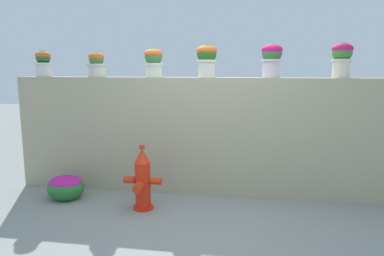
{
  "coord_description": "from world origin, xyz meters",
  "views": [
    {
      "loc": [
        0.54,
        -3.7,
        1.75
      ],
      "look_at": [
        -0.23,
        0.96,
        0.95
      ],
      "focal_mm": 33.64,
      "sensor_mm": 36.0,
      "label": 1
    }
  ],
  "objects": [
    {
      "name": "flower_bush_left",
      "position": [
        -1.88,
        0.58,
        0.17
      ],
      "size": [
        0.49,
        0.44,
        0.34
      ],
      "color": "#26722F",
      "rests_on": "ground"
    },
    {
      "name": "potted_plant_4",
      "position": [
        0.79,
        1.16,
        1.88
      ],
      "size": [
        0.27,
        0.27,
        0.44
      ],
      "color": "silver",
      "rests_on": "stone_wall"
    },
    {
      "name": "stone_wall",
      "position": [
        0.0,
        1.16,
        0.81
      ],
      "size": [
        5.54,
        0.31,
        1.61
      ],
      "primitive_type": "cube",
      "color": "tan",
      "rests_on": "ground"
    },
    {
      "name": "fire_hydrant",
      "position": [
        -0.76,
        0.41,
        0.37
      ],
      "size": [
        0.48,
        0.38,
        0.81
      ],
      "color": "red",
      "rests_on": "ground"
    },
    {
      "name": "potted_plant_3",
      "position": [
        -0.06,
        1.12,
        1.88
      ],
      "size": [
        0.27,
        0.27,
        0.44
      ],
      "color": "silver",
      "rests_on": "stone_wall"
    },
    {
      "name": "ground_plane",
      "position": [
        0.0,
        0.0,
        0.0
      ],
      "size": [
        24.0,
        24.0,
        0.0
      ],
      "primitive_type": "plane",
      "color": "gray"
    },
    {
      "name": "potted_plant_0",
      "position": [
        -2.43,
        1.15,
        1.82
      ],
      "size": [
        0.27,
        0.27,
        0.37
      ],
      "color": "silver",
      "rests_on": "stone_wall"
    },
    {
      "name": "potted_plant_2",
      "position": [
        -0.8,
        1.17,
        1.85
      ],
      "size": [
        0.26,
        0.26,
        0.4
      ],
      "color": "silver",
      "rests_on": "stone_wall"
    },
    {
      "name": "potted_plant_5",
      "position": [
        1.67,
        1.19,
        1.88
      ],
      "size": [
        0.26,
        0.26,
        0.45
      ],
      "color": "beige",
      "rests_on": "stone_wall"
    },
    {
      "name": "potted_plant_1",
      "position": [
        -1.64,
        1.18,
        1.8
      ],
      "size": [
        0.28,
        0.28,
        0.35
      ],
      "color": "beige",
      "rests_on": "stone_wall"
    }
  ]
}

